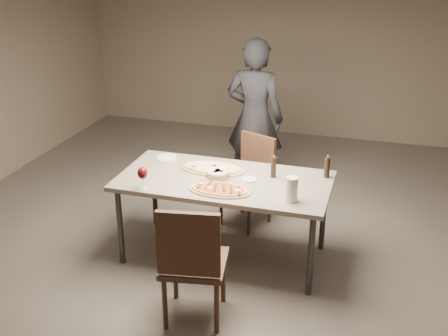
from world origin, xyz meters
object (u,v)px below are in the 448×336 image
(zucchini_pizza, at_px, (220,189))
(pepper_mill_left, at_px, (327,167))
(dining_table, at_px, (224,185))
(chair_near, at_px, (192,259))
(carafe, at_px, (292,189))
(diner, at_px, (255,118))
(bread_basket, at_px, (218,173))
(chair_far, at_px, (251,175))
(ham_pizza, at_px, (213,168))

(zucchini_pizza, height_order, pepper_mill_left, pepper_mill_left)
(dining_table, bearing_deg, chair_near, -86.79)
(dining_table, distance_m, chair_near, 0.98)
(pepper_mill_left, bearing_deg, dining_table, -161.08)
(carafe, xyz_separation_m, diner, (-0.71, 1.67, 0.01))
(zucchini_pizza, xyz_separation_m, bread_basket, (-0.09, 0.26, 0.03))
(pepper_mill_left, relative_size, chair_near, 0.21)
(dining_table, height_order, zucchini_pizza, zucchini_pizza)
(chair_near, relative_size, diner, 0.57)
(diner, bearing_deg, dining_table, 96.86)
(dining_table, height_order, pepper_mill_left, pepper_mill_left)
(bread_basket, distance_m, carafe, 0.74)
(chair_far, bearing_deg, dining_table, 108.11)
(diner, bearing_deg, carafe, 116.42)
(chair_near, distance_m, diner, 2.40)
(chair_far, xyz_separation_m, diner, (-0.14, 0.69, 0.36))
(zucchini_pizza, xyz_separation_m, diner, (-0.12, 1.66, 0.09))
(diner, bearing_deg, ham_pizza, 90.36)
(carafe, relative_size, diner, 0.12)
(carafe, distance_m, chair_near, 0.96)
(chair_near, relative_size, chair_far, 1.10)
(pepper_mill_left, xyz_separation_m, carafe, (-0.21, -0.54, 0.00))
(ham_pizza, bearing_deg, bread_basket, -73.66)
(carafe, bearing_deg, chair_far, 119.90)
(carafe, xyz_separation_m, chair_near, (-0.57, -0.71, -0.30))
(bread_basket, bearing_deg, dining_table, -11.18)
(ham_pizza, xyz_separation_m, carafe, (0.78, -0.42, 0.08))
(dining_table, distance_m, diner, 1.42)
(zucchini_pizza, relative_size, diner, 0.30)
(diner, bearing_deg, chair_near, 96.81)
(carafe, bearing_deg, bread_basket, 158.29)
(zucchini_pizza, xyz_separation_m, chair_near, (0.02, -0.72, -0.22))
(zucchini_pizza, height_order, ham_pizza, zucchini_pizza)
(zucchini_pizza, relative_size, chair_near, 0.53)
(dining_table, height_order, chair_far, chair_far)
(carafe, bearing_deg, zucchini_pizza, 178.93)
(zucchini_pizza, bearing_deg, pepper_mill_left, 10.81)
(zucchini_pizza, relative_size, ham_pizza, 0.91)
(chair_near, xyz_separation_m, chair_far, (0.01, 1.69, -0.05))
(dining_table, distance_m, bread_basket, 0.11)
(carafe, relative_size, chair_far, 0.23)
(chair_far, bearing_deg, diner, -55.53)
(pepper_mill_left, distance_m, chair_far, 0.95)
(dining_table, xyz_separation_m, chair_near, (0.05, -0.97, -0.15))
(pepper_mill_left, height_order, chair_near, chair_near)
(bread_basket, bearing_deg, ham_pizza, 123.31)
(dining_table, bearing_deg, diner, 93.32)
(ham_pizza, bearing_deg, diner, 69.84)
(chair_near, bearing_deg, ham_pizza, 90.64)
(chair_near, xyz_separation_m, diner, (-0.14, 2.38, 0.31))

